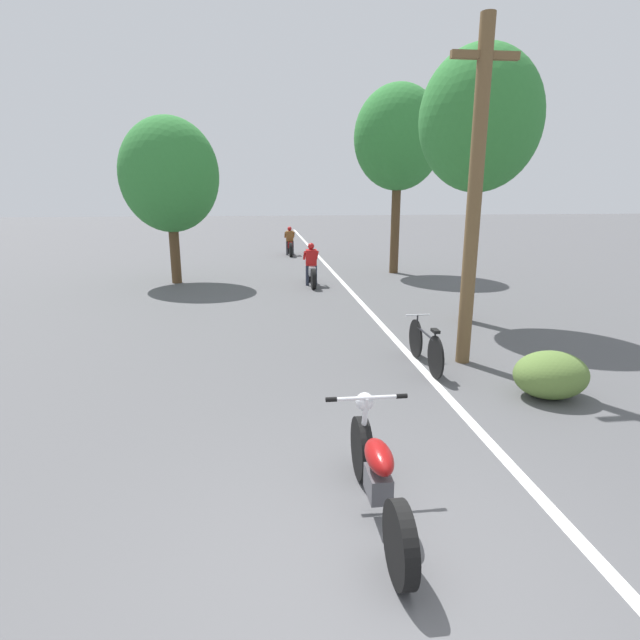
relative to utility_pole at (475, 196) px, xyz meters
The scene contains 11 objects.
ground_plane 6.23m from the utility_pole, 118.40° to the right, with size 120.00×120.00×0.00m, color #515154.
lane_stripe_edge 8.37m from the utility_pole, 96.14° to the left, with size 0.14×48.00×0.01m, color white.
utility_pole is the anchor object (origin of this frame).
roadside_tree_right_near 3.38m from the utility_pole, 66.39° to the left, with size 2.63×2.37×5.96m.
roadside_tree_right_far 10.25m from the utility_pole, 82.03° to the left, with size 3.15×2.83×6.60m.
roadside_tree_left 10.84m from the utility_pole, 125.86° to the left, with size 3.11×2.80×5.25m.
roadside_bush 3.11m from the utility_pole, 68.90° to the right, with size 1.10×0.88×0.70m.
motorcycle_foreground 5.45m from the utility_pole, 121.50° to the right, with size 0.82×2.16×1.01m.
motorcycle_rider_lead 8.38m from the utility_pole, 103.90° to the left, with size 0.50×2.03×1.37m.
motorcycle_rider_far 16.08m from the utility_pole, 97.73° to the left, with size 0.50×2.06×1.35m.
bicycle_parked 2.63m from the utility_pole, 166.16° to the right, with size 0.44×1.78×0.83m.
Camera 1 is at (-0.93, -3.27, 2.97)m, focal length 28.00 mm.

